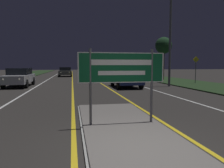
{
  "coord_description": "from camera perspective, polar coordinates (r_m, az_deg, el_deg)",
  "views": [
    {
      "loc": [
        -1.34,
        -3.86,
        1.72
      ],
      "look_at": [
        0.0,
        3.48,
        1.07
      ],
      "focal_mm": 35.0,
      "sensor_mm": 36.0,
      "label": 1
    }
  ],
  "objects": [
    {
      "name": "lane_line_white_right",
      "position": [
        29.44,
        0.51,
        1.6
      ],
      "size": [
        0.12,
        70.0,
        0.01
      ],
      "color": "silver",
      "rests_on": "ground_plane"
    },
    {
      "name": "car_approaching_0",
      "position": [
        19.14,
        -23.03,
        1.73
      ],
      "size": [
        1.84,
        4.82,
        1.48
      ],
      "color": "#B7B7BC",
      "rests_on": "ground_plane"
    },
    {
      "name": "car_receding_2",
      "position": [
        37.72,
        -3.94,
        3.52
      ],
      "size": [
        1.86,
        4.59,
        1.5
      ],
      "color": "black",
      "rests_on": "ground_plane"
    },
    {
      "name": "car_receding_1",
      "position": [
        25.32,
        -1.31,
        2.86
      ],
      "size": [
        1.97,
        4.21,
        1.51
      ],
      "color": "black",
      "rests_on": "ground_plane"
    },
    {
      "name": "lane_line_white_left",
      "position": [
        29.05,
        -15.99,
        1.37
      ],
      "size": [
        0.12,
        70.0,
        0.01
      ],
      "color": "silver",
      "rests_on": "ground_plane"
    },
    {
      "name": "verge_right",
      "position": [
        26.26,
        14.05,
        1.13
      ],
      "size": [
        5.0,
        100.0,
        0.08
      ],
      "color": "#1E3319",
      "rests_on": "ground_plane"
    },
    {
      "name": "median_island",
      "position": [
        6.22,
        2.53,
        -10.7
      ],
      "size": [
        2.28,
        6.14,
        0.1
      ],
      "color": "#999993",
      "rests_on": "ground_plane"
    },
    {
      "name": "car_receding_0",
      "position": [
        16.9,
        3.71,
        1.59
      ],
      "size": [
        1.88,
        4.09,
        1.39
      ],
      "color": "navy",
      "rests_on": "ground_plane"
    },
    {
      "name": "streetlight_right_near",
      "position": [
        18.93,
        15.15,
        19.99
      ],
      "size": [
        0.47,
        0.47,
        11.22
      ],
      "color": "#56565B",
      "rests_on": "ground_plane"
    },
    {
      "name": "roadside_palm_right",
      "position": [
        26.11,
        13.32,
        9.65
      ],
      "size": [
        1.91,
        1.91,
        4.86
      ],
      "color": "#4C3823",
      "rests_on": "verge_right"
    },
    {
      "name": "centre_line_yellow_left",
      "position": [
        28.91,
        -10.32,
        1.46
      ],
      "size": [
        0.12,
        70.0,
        0.01
      ],
      "color": "gold",
      "rests_on": "ground_plane"
    },
    {
      "name": "warning_sign",
      "position": [
        21.38,
        21.03,
        4.18
      ],
      "size": [
        0.6,
        0.06,
        2.46
      ],
      "color": "#56565B",
      "rests_on": "verge_right"
    },
    {
      "name": "edge_line_white_left",
      "position": [
        29.5,
        -21.8,
        1.26
      ],
      "size": [
        0.1,
        70.0,
        0.01
      ],
      "color": "silver",
      "rests_on": "ground_plane"
    },
    {
      "name": "ground_plane",
      "position": [
        4.44,
        8.53,
        -17.92
      ],
      "size": [
        160.0,
        160.0,
        0.0
      ],
      "primitive_type": "plane",
      "color": "#282623"
    },
    {
      "name": "car_approaching_1",
      "position": [
        34.04,
        -12.08,
        3.18
      ],
      "size": [
        2.01,
        4.12,
        1.42
      ],
      "color": "#4C514C",
      "rests_on": "ground_plane"
    },
    {
      "name": "centre_line_yellow_right",
      "position": [
        29.04,
        -5.07,
        1.54
      ],
      "size": [
        0.12,
        70.0,
        0.01
      ],
      "color": "gold",
      "rests_on": "ground_plane"
    },
    {
      "name": "highway_sign",
      "position": [
        5.99,
        2.59,
        3.49
      ],
      "size": [
        2.4,
        0.07,
        2.06
      ],
      "color": "#56565B",
      "rests_on": "median_island"
    },
    {
      "name": "edge_line_white_right",
      "position": [
        30.15,
        6.12,
        1.65
      ],
      "size": [
        0.1,
        70.0,
        0.01
      ],
      "color": "silver",
      "rests_on": "ground_plane"
    }
  ]
}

